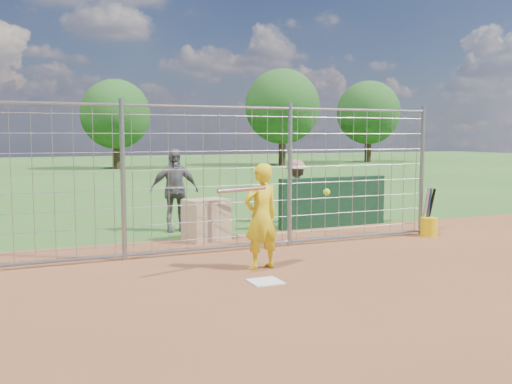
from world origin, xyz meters
name	(u,v)px	position (x,y,z in m)	size (l,w,h in m)	color
ground	(259,279)	(0.00, 0.00, 0.00)	(100.00, 100.00, 0.00)	#2D591E
infield_dirt	(391,353)	(0.00, -3.00, 0.01)	(18.00, 18.00, 0.00)	brown
home_plate	(265,282)	(0.00, -0.20, 0.01)	(0.43, 0.43, 0.02)	silver
dugout_wall	(333,202)	(3.40, 3.60, 0.55)	(2.60, 0.20, 1.10)	#11381E
batter	(261,217)	(0.28, 0.56, 0.80)	(0.59, 0.38, 1.60)	yellow
bystander_b	(174,190)	(0.02, 4.42, 0.87)	(1.02, 0.43, 1.75)	#5C5C61
bystander_c	(296,191)	(2.94, 4.48, 0.73)	(0.94, 0.54, 1.45)	#976B52
equipment_bin	(206,220)	(0.29, 3.14, 0.40)	(0.80, 0.55, 0.80)	tan
equipment_in_play	(264,190)	(0.18, 0.25, 1.23)	(1.87, 0.32, 0.18)	silver
bucket_with_bats	(429,224)	(4.51, 1.76, 0.25)	(0.34, 0.35, 0.98)	yellow
backstop_fence	(212,180)	(0.00, 2.00, 1.26)	(9.08, 0.08, 2.60)	gray
tree_line	(117,107)	(3.13, 28.13, 3.71)	(44.66, 6.72, 6.48)	#3F2B19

